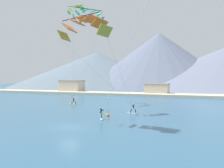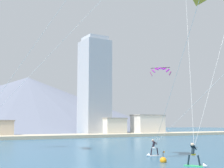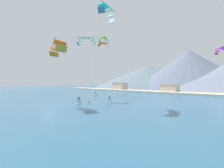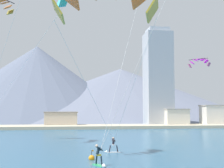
{
  "view_description": "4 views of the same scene",
  "coord_description": "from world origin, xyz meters",
  "px_view_note": "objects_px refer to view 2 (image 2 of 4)",
  "views": [
    {
      "loc": [
        16.58,
        -25.59,
        5.9
      ],
      "look_at": [
        0.38,
        12.21,
        4.92
      ],
      "focal_mm": 40.0,
      "sensor_mm": 36.0,
      "label": 1
    },
    {
      "loc": [
        -16.22,
        -10.97,
        3.15
      ],
      "look_at": [
        1.32,
        18.22,
        7.51
      ],
      "focal_mm": 50.0,
      "sensor_mm": 36.0,
      "label": 2
    },
    {
      "loc": [
        31.74,
        -11.73,
        4.85
      ],
      "look_at": [
        3.82,
        14.42,
        4.58
      ],
      "focal_mm": 24.0,
      "sensor_mm": 36.0,
      "label": 3
    },
    {
      "loc": [
        -1.08,
        -19.55,
        4.63
      ],
      "look_at": [
        3.46,
        14.3,
        7.38
      ],
      "focal_mm": 50.0,
      "sensor_mm": 36.0,
      "label": 4
    }
  ],
  "objects_px": {
    "race_marker_buoy": "(163,160)",
    "parafoil_kite_distant_low_drift": "(161,71)",
    "kitesurfer_mid_center": "(196,159)",
    "kitesurfer_near_lead": "(152,151)"
  },
  "relations": [
    {
      "from": "kitesurfer_mid_center",
      "to": "parafoil_kite_distant_low_drift",
      "type": "relative_size",
      "value": 0.51
    },
    {
      "from": "kitesurfer_mid_center",
      "to": "race_marker_buoy",
      "type": "xyz_separation_m",
      "value": [
        -0.46,
        3.22,
        -0.41
      ]
    },
    {
      "from": "kitesurfer_mid_center",
      "to": "parafoil_kite_distant_low_drift",
      "type": "distance_m",
      "value": 38.57
    },
    {
      "from": "parafoil_kite_distant_low_drift",
      "to": "race_marker_buoy",
      "type": "distance_m",
      "value": 36.59
    },
    {
      "from": "kitesurfer_near_lead",
      "to": "race_marker_buoy",
      "type": "bearing_deg",
      "value": -118.47
    },
    {
      "from": "kitesurfer_mid_center",
      "to": "parafoil_kite_distant_low_drift",
      "type": "height_order",
      "value": "parafoil_kite_distant_low_drift"
    },
    {
      "from": "race_marker_buoy",
      "to": "parafoil_kite_distant_low_drift",
      "type": "bearing_deg",
      "value": 50.13
    },
    {
      "from": "kitesurfer_mid_center",
      "to": "race_marker_buoy",
      "type": "distance_m",
      "value": 3.28
    },
    {
      "from": "kitesurfer_near_lead",
      "to": "kitesurfer_mid_center",
      "type": "distance_m",
      "value": 7.94
    },
    {
      "from": "kitesurfer_mid_center",
      "to": "race_marker_buoy",
      "type": "height_order",
      "value": "kitesurfer_mid_center"
    }
  ]
}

